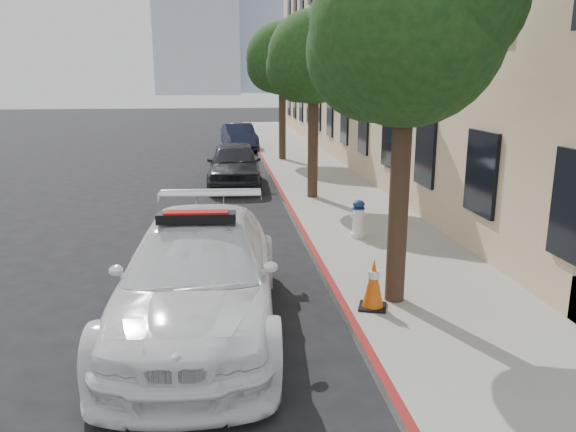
% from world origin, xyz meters
% --- Properties ---
extents(ground, '(120.00, 120.00, 0.00)m').
position_xyz_m(ground, '(0.00, 0.00, 0.00)').
color(ground, black).
rests_on(ground, ground).
extents(sidewalk, '(3.20, 50.00, 0.15)m').
position_xyz_m(sidewalk, '(3.60, 10.00, 0.07)').
color(sidewalk, gray).
rests_on(sidewalk, ground).
extents(curb_strip, '(0.12, 50.00, 0.15)m').
position_xyz_m(curb_strip, '(2.06, 10.00, 0.07)').
color(curb_strip, maroon).
rests_on(curb_strip, ground).
extents(building, '(8.00, 36.00, 10.00)m').
position_xyz_m(building, '(9.20, 15.00, 5.00)').
color(building, tan).
rests_on(building, ground).
extents(tower_right, '(14.00, 14.00, 44.00)m').
position_xyz_m(tower_right, '(9.00, 135.00, 22.00)').
color(tower_right, '#9EA8B7').
rests_on(tower_right, ground).
extents(tree_near, '(2.92, 2.82, 5.62)m').
position_xyz_m(tree_near, '(2.93, -2.01, 4.27)').
color(tree_near, black).
rests_on(tree_near, sidewalk).
extents(tree_mid, '(2.77, 2.64, 5.43)m').
position_xyz_m(tree_mid, '(2.93, 5.99, 4.16)').
color(tree_mid, black).
rests_on(tree_mid, sidewalk).
extents(tree_far, '(3.10, 3.00, 5.81)m').
position_xyz_m(tree_far, '(2.93, 13.99, 4.39)').
color(tree_far, black).
rests_on(tree_far, sidewalk).
extents(police_car, '(2.57, 5.64, 1.75)m').
position_xyz_m(police_car, '(-0.13, -2.33, 0.80)').
color(police_car, white).
rests_on(police_car, ground).
extents(parked_car_mid, '(1.89, 4.40, 1.48)m').
position_xyz_m(parked_car_mid, '(0.68, 8.79, 0.74)').
color(parked_car_mid, '#21232A').
rests_on(parked_car_mid, ground).
extents(parked_car_far, '(1.86, 4.13, 1.31)m').
position_xyz_m(parked_car_far, '(1.20, 18.68, 0.66)').
color(parked_car_far, '#141B33').
rests_on(parked_car_far, ground).
extents(fire_hydrant, '(0.36, 0.32, 0.84)m').
position_xyz_m(fire_hydrant, '(3.19, 1.56, 0.56)').
color(fire_hydrant, white).
rests_on(fire_hydrant, sidewalk).
extents(traffic_cone, '(0.52, 0.52, 0.79)m').
position_xyz_m(traffic_cone, '(2.47, -2.29, 0.54)').
color(traffic_cone, black).
rests_on(traffic_cone, sidewalk).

